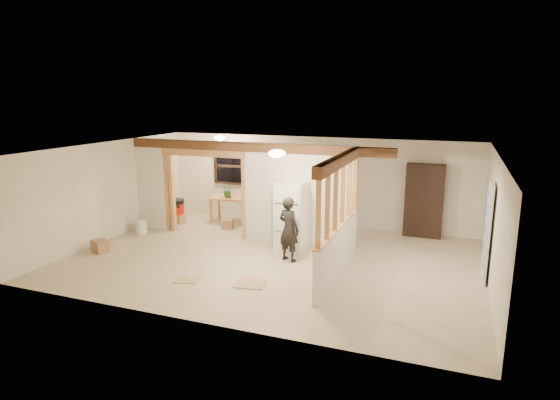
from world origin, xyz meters
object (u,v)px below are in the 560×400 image
at_px(work_table, 232,210).
at_px(shop_vac, 176,210).
at_px(refrigerator, 291,216).
at_px(woman, 289,229).
at_px(bookshelf, 424,201).

relative_size(work_table, shop_vac, 1.76).
height_order(refrigerator, work_table, refrigerator).
bearing_deg(work_table, refrigerator, -39.45).
bearing_deg(woman, shop_vac, -4.69).
bearing_deg(shop_vac, woman, -24.67).
bearing_deg(refrigerator, shop_vac, 163.81).
relative_size(work_table, bookshelf, 0.63).
bearing_deg(shop_vac, refrigerator, -16.19).
relative_size(refrigerator, work_table, 1.36).
xyz_separation_m(refrigerator, shop_vac, (-3.98, 1.15, -0.48)).
relative_size(shop_vac, bookshelf, 0.36).
relative_size(woman, work_table, 1.21).
height_order(woman, shop_vac, woman).
height_order(work_table, shop_vac, work_table).
distance_m(work_table, bookshelf, 5.34).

